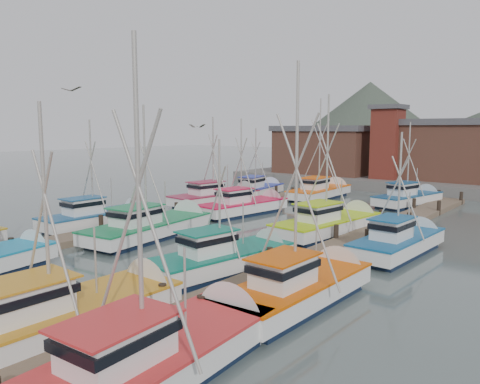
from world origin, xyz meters
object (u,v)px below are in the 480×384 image
Objects in this scene: boat_12 at (322,191)px; boat_8 at (247,206)px; lookout_tower at (387,141)px; boat_1 at (71,313)px; boat_4 at (155,226)px.

boat_8 is at bearing -94.05° from boat_12.
boat_1 is at bearing -81.49° from lookout_tower.
boat_4 reaches higher than boat_1.
lookout_tower is at bearing 99.14° from boat_1.
boat_8 is (-9.26, 21.70, -0.00)m from boat_1.
boat_12 is (0.39, 11.91, 0.01)m from boat_8.
boat_1 is 23.59m from boat_8.
lookout_tower reaches higher than boat_4.
boat_12 is at bearing -100.53° from lookout_tower.
boat_4 is at bearing -93.66° from lookout_tower.
boat_4 is at bearing -80.67° from boat_8.
lookout_tower reaches higher than boat_1.
boat_8 is at bearing 84.94° from boat_4.
lookout_tower reaches higher than boat_8.
boat_8 is 0.83× the size of boat_12.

